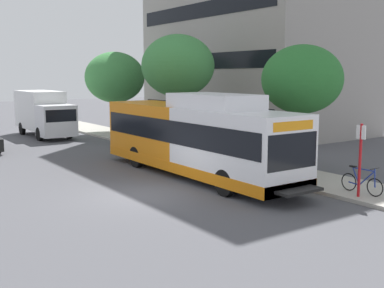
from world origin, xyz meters
name	(u,v)px	position (x,y,z in m)	size (l,w,h in m)	color
ground_plane	(64,163)	(0.00, 8.00, 0.00)	(120.00, 120.00, 0.00)	#4C4C51
sidewalk_curb	(200,154)	(7.00, 6.00, 0.07)	(3.00, 56.00, 0.14)	#A8A399
transit_bus	(195,138)	(3.62, 1.66, 1.70)	(2.58, 12.25, 3.65)	white
bus_stop_sign_pole	(360,155)	(5.96, -5.04, 1.65)	(0.10, 0.36, 2.60)	red
bicycle_parked	(362,182)	(6.44, -4.82, 0.56)	(0.52, 1.76, 1.02)	black
street_tree_near_stop	(302,80)	(8.15, -0.25, 4.21)	(3.64, 3.64, 5.63)	#4C3823
street_tree_mid_block	(178,66)	(7.89, 9.51, 4.95)	(4.46, 4.46, 6.72)	#4C3823
street_tree_far_block	(115,77)	(7.69, 17.88, 4.22)	(4.47, 4.47, 5.98)	#4C3823
box_truck_background	(43,112)	(2.58, 19.08, 1.74)	(2.32, 7.01, 3.25)	silver
lattice_comm_tower	(192,30)	(23.01, 29.71, 9.36)	(1.10, 1.10, 28.21)	#B7B7BC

